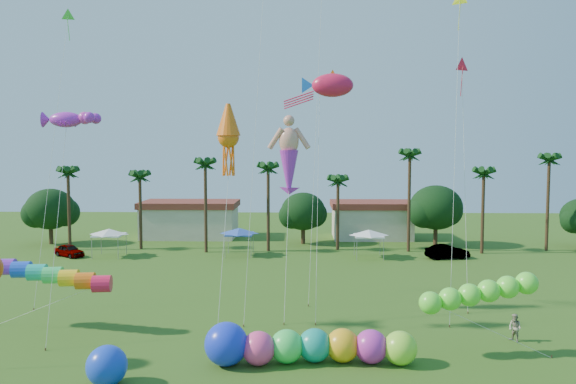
{
  "coord_description": "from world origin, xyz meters",
  "views": [
    {
      "loc": [
        0.83,
        -23.59,
        11.49
      ],
      "look_at": [
        0.0,
        10.0,
        9.0
      ],
      "focal_mm": 35.0,
      "sensor_mm": 36.0,
      "label": 1
    }
  ],
  "objects_px": {
    "car_b": "(447,252)",
    "blue_ball": "(107,366)",
    "car_a": "(69,251)",
    "spectator_b": "(515,328)",
    "caterpillar_inflatable": "(303,346)"
  },
  "relations": [
    {
      "from": "car_a",
      "to": "car_b",
      "type": "bearing_deg",
      "value": -56.07
    },
    {
      "from": "car_b",
      "to": "spectator_b",
      "type": "height_order",
      "value": "spectator_b"
    },
    {
      "from": "car_b",
      "to": "blue_ball",
      "type": "bearing_deg",
      "value": 131.99
    },
    {
      "from": "spectator_b",
      "to": "car_b",
      "type": "bearing_deg",
      "value": 143.45
    },
    {
      "from": "car_b",
      "to": "blue_ball",
      "type": "xyz_separation_m",
      "value": [
        -25.02,
        -32.94,
        0.25
      ]
    },
    {
      "from": "blue_ball",
      "to": "car_a",
      "type": "bearing_deg",
      "value": 115.39
    },
    {
      "from": "spectator_b",
      "to": "blue_ball",
      "type": "distance_m",
      "value": 23.38
    },
    {
      "from": "car_a",
      "to": "car_b",
      "type": "distance_m",
      "value": 40.73
    },
    {
      "from": "car_b",
      "to": "spectator_b",
      "type": "xyz_separation_m",
      "value": [
        -2.67,
        -26.05,
        0.1
      ]
    },
    {
      "from": "car_b",
      "to": "caterpillar_inflatable",
      "type": "height_order",
      "value": "caterpillar_inflatable"
    },
    {
      "from": "car_a",
      "to": "caterpillar_inflatable",
      "type": "bearing_deg",
      "value": -105.73
    },
    {
      "from": "caterpillar_inflatable",
      "to": "spectator_b",
      "type": "bearing_deg",
      "value": 13.82
    },
    {
      "from": "spectator_b",
      "to": "caterpillar_inflatable",
      "type": "xyz_separation_m",
      "value": [
        -12.77,
        -3.8,
        0.14
      ]
    },
    {
      "from": "car_a",
      "to": "spectator_b",
      "type": "bearing_deg",
      "value": -90.4
    },
    {
      "from": "car_b",
      "to": "spectator_b",
      "type": "relative_size",
      "value": 2.69
    }
  ]
}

